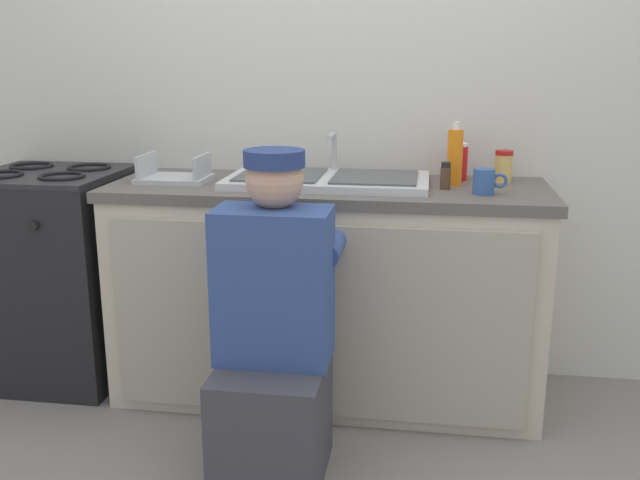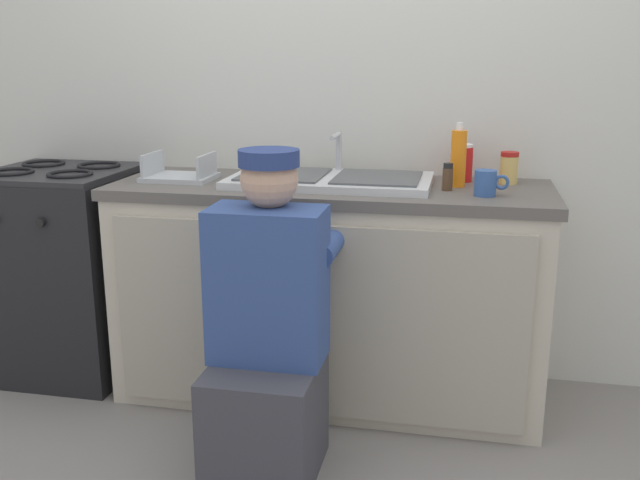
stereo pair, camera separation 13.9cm
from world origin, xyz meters
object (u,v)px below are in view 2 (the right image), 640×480
object	(u,v)px
soda_cup_red	(463,163)
plumber_person	(267,343)
sink_double_basin	(330,179)
coffee_mug	(486,183)
dish_rack_tray	(180,174)
stove_range	(66,270)
soap_bottle_orange	(458,158)
condiment_jar	(509,168)
spice_bottle_pepper	(448,177)

from	to	relation	value
soda_cup_red	plumber_person	bearing A→B (deg)	-127.45
sink_double_basin	coffee_mug	bearing A→B (deg)	-11.42
dish_rack_tray	soda_cup_red	size ratio (longest dim) A/B	1.84
dish_rack_tray	soda_cup_red	xyz separation A→B (m)	(1.14, 0.20, 0.05)
stove_range	soap_bottle_orange	world-z (taller)	soap_bottle_orange
sink_double_basin	soda_cup_red	size ratio (longest dim) A/B	5.26
condiment_jar	soap_bottle_orange	distance (m)	0.23
spice_bottle_pepper	sink_double_basin	bearing A→B (deg)	174.79
plumber_person	soda_cup_red	bearing A→B (deg)	52.55
soda_cup_red	coffee_mug	bearing A→B (deg)	-73.07
plumber_person	soda_cup_red	distance (m)	1.12
condiment_jar	soda_cup_red	world-z (taller)	soda_cup_red
soda_cup_red	spice_bottle_pepper	size ratio (longest dim) A/B	1.45
stove_range	plumber_person	xyz separation A→B (m)	(1.11, -0.62, -0.00)
stove_range	plumber_person	bearing A→B (deg)	-29.00
soap_bottle_orange	coffee_mug	distance (m)	0.21
dish_rack_tray	spice_bottle_pepper	bearing A→B (deg)	-0.68
condiment_jar	soap_bottle_orange	size ratio (longest dim) A/B	0.51
coffee_mug	soda_cup_red	bearing A→B (deg)	106.93
condiment_jar	dish_rack_tray	bearing A→B (deg)	-172.00
soap_bottle_orange	spice_bottle_pepper	bearing A→B (deg)	-110.81
spice_bottle_pepper	coffee_mug	bearing A→B (deg)	-29.39
dish_rack_tray	soda_cup_red	world-z (taller)	soda_cup_red
stove_range	dish_rack_tray	distance (m)	0.74
plumber_person	dish_rack_tray	distance (m)	0.92
stove_range	dish_rack_tray	world-z (taller)	dish_rack_tray
sink_double_basin	dish_rack_tray	xyz separation A→B (m)	(-0.63, -0.03, 0.01)
coffee_mug	soda_cup_red	size ratio (longest dim) A/B	0.83
dish_rack_tray	soap_bottle_orange	bearing A→B (deg)	4.01
stove_range	spice_bottle_pepper	xyz separation A→B (m)	(1.67, -0.04, 0.49)
dish_rack_tray	stove_range	bearing A→B (deg)	177.33
stove_range	soda_cup_red	world-z (taller)	soda_cup_red
plumber_person	soap_bottle_orange	distance (m)	1.05
condiment_jar	plumber_person	bearing A→B (deg)	-135.53
sink_double_basin	plumber_person	distance (m)	0.77
condiment_jar	dish_rack_tray	world-z (taller)	condiment_jar
condiment_jar	coffee_mug	world-z (taller)	condiment_jar
soap_bottle_orange	coffee_mug	size ratio (longest dim) A/B	1.98
plumber_person	sink_double_basin	bearing A→B (deg)	81.36
sink_double_basin	plumber_person	xyz separation A→B (m)	(-0.09, -0.62, -0.46)
stove_range	soda_cup_red	size ratio (longest dim) A/B	6.12
stove_range	spice_bottle_pepper	world-z (taller)	spice_bottle_pepper
dish_rack_tray	sink_double_basin	bearing A→B (deg)	2.66
stove_range	spice_bottle_pepper	size ratio (longest dim) A/B	8.86
coffee_mug	spice_bottle_pepper	size ratio (longest dim) A/B	1.20
stove_range	dish_rack_tray	xyz separation A→B (m)	(0.58, -0.03, 0.46)
soap_bottle_orange	stove_range	bearing A→B (deg)	-178.26
dish_rack_tray	plumber_person	bearing A→B (deg)	-47.87
plumber_person	soda_cup_red	xyz separation A→B (m)	(0.61, 0.79, 0.51)
sink_double_basin	coffee_mug	size ratio (longest dim) A/B	6.35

